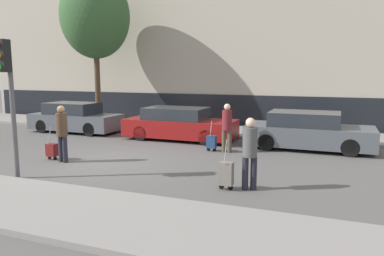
% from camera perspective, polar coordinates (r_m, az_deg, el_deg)
% --- Properties ---
extents(ground_plane, '(80.00, 80.00, 0.00)m').
position_cam_1_polar(ground_plane, '(12.04, -14.51, -5.02)').
color(ground_plane, '#565451').
extents(sidewalk_far, '(28.00, 3.00, 0.12)m').
position_cam_1_polar(sidewalk_far, '(18.06, -1.49, -0.07)').
color(sidewalk_far, gray).
rests_on(sidewalk_far, ground_plane).
extents(building_facade, '(28.00, 2.57, 11.74)m').
position_cam_1_polar(building_facade, '(21.31, 2.20, 16.87)').
color(building_facade, '#A89E8C').
rests_on(building_facade, ground_plane).
extents(parked_car_0, '(4.21, 1.70, 1.36)m').
position_cam_1_polar(parked_car_0, '(18.15, -17.39, 1.43)').
color(parked_car_0, '#4C5156').
rests_on(parked_car_0, ground_plane).
extents(parked_car_1, '(4.54, 1.80, 1.32)m').
position_cam_1_polar(parked_car_1, '(15.37, -1.96, 0.54)').
color(parked_car_1, maroon).
rests_on(parked_car_1, ground_plane).
extents(parked_car_2, '(4.43, 1.88, 1.34)m').
position_cam_1_polar(parked_car_2, '(14.13, 17.21, -0.51)').
color(parked_car_2, '#4C5156').
rests_on(parked_car_2, ground_plane).
extents(pedestrian_left, '(0.35, 0.34, 1.75)m').
position_cam_1_polar(pedestrian_left, '(12.12, -19.21, -0.32)').
color(pedestrian_left, '#23232D').
rests_on(pedestrian_left, ground_plane).
extents(trolley_left, '(0.34, 0.29, 1.06)m').
position_cam_1_polar(trolley_left, '(12.67, -20.57, -3.16)').
color(trolley_left, maroon).
rests_on(trolley_left, ground_plane).
extents(pedestrian_center, '(0.35, 0.34, 1.69)m').
position_cam_1_polar(pedestrian_center, '(12.91, 5.35, 0.47)').
color(pedestrian_center, '#4C4233').
rests_on(pedestrian_center, ground_plane).
extents(trolley_center, '(0.34, 0.29, 1.09)m').
position_cam_1_polar(trolley_center, '(13.16, 3.00, -2.13)').
color(trolley_center, navy).
rests_on(trolley_center, ground_plane).
extents(pedestrian_right, '(0.34, 0.34, 1.72)m').
position_cam_1_polar(pedestrian_right, '(8.85, 8.83, -3.22)').
color(pedestrian_right, '#23232D').
rests_on(pedestrian_right, ground_plane).
extents(trolley_right, '(0.34, 0.29, 1.21)m').
position_cam_1_polar(trolley_right, '(8.92, 5.22, -6.94)').
color(trolley_right, slate).
rests_on(trolley_right, ground_plane).
extents(traffic_light, '(0.28, 0.47, 3.56)m').
position_cam_1_polar(traffic_light, '(10.50, -26.34, 6.45)').
color(traffic_light, '#515154').
rests_on(traffic_light, ground_plane).
extents(bare_tree_near_crossing, '(3.45, 3.45, 7.53)m').
position_cam_1_polar(bare_tree_near_crossing, '(20.09, -14.56, 16.15)').
color(bare_tree_near_crossing, '#4C3826').
rests_on(bare_tree_near_crossing, sidewalk_far).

